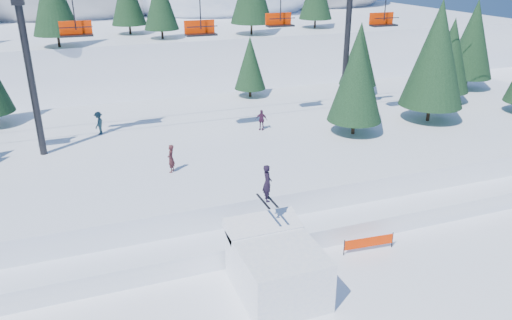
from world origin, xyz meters
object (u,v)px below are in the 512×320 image
object	(u,v)px
jump_kicker	(276,266)
banner_far	(421,216)
banner_near	(369,242)
chairlift	(186,39)

from	to	relation	value
jump_kicker	banner_far	world-z (taller)	jump_kicker
banner_near	banner_far	world-z (taller)	same
banner_near	jump_kicker	bearing A→B (deg)	-166.48
jump_kicker	chairlift	size ratio (longest dim) A/B	0.12
chairlift	banner_far	distance (m)	18.61
jump_kicker	chairlift	xyz separation A→B (m)	(-0.23, 15.48, 7.99)
jump_kicker	chairlift	world-z (taller)	chairlift
jump_kicker	banner_far	xyz separation A→B (m)	(10.24, 2.84, -0.79)
chairlift	banner_near	distance (m)	17.66
banner_far	chairlift	bearing A→B (deg)	129.62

